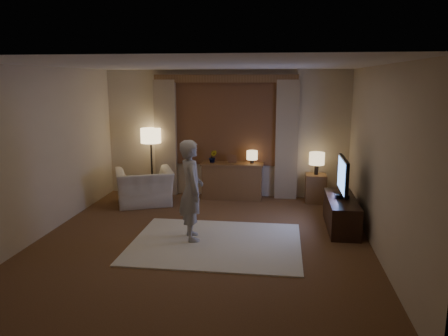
% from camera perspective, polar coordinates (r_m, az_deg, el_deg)
% --- Properties ---
extents(room, '(5.04, 5.54, 2.64)m').
position_cam_1_polar(room, '(6.82, -2.21, 2.48)').
color(room, brown).
rests_on(room, ground).
extents(rug, '(2.50, 2.00, 0.02)m').
position_cam_1_polar(rug, '(6.60, -1.06, -9.77)').
color(rug, beige).
rests_on(rug, floor).
extents(sideboard, '(1.20, 0.40, 0.70)m').
position_cam_1_polar(sideboard, '(8.93, 1.08, -1.79)').
color(sideboard, brown).
rests_on(sideboard, floor).
extents(picture_frame, '(0.16, 0.02, 0.20)m').
position_cam_1_polar(picture_frame, '(8.84, 1.09, 1.05)').
color(picture_frame, brown).
rests_on(picture_frame, sideboard).
extents(plant, '(0.17, 0.13, 0.30)m').
position_cam_1_polar(plant, '(8.89, -1.47, 1.43)').
color(plant, '#999999').
rests_on(plant, sideboard).
extents(table_lamp_sideboard, '(0.22, 0.22, 0.30)m').
position_cam_1_polar(table_lamp_sideboard, '(8.79, 3.69, 1.61)').
color(table_lamp_sideboard, black).
rests_on(table_lamp_sideboard, sideboard).
extents(floor_lamp, '(0.41, 0.41, 1.42)m').
position_cam_1_polar(floor_lamp, '(9.13, -9.53, 3.71)').
color(floor_lamp, black).
rests_on(floor_lamp, floor).
extents(armchair, '(1.34, 1.27, 0.69)m').
position_cam_1_polar(armchair, '(8.63, -10.36, -2.49)').
color(armchair, beige).
rests_on(armchair, floor).
extents(side_table, '(0.40, 0.40, 0.56)m').
position_cam_1_polar(side_table, '(8.87, 11.87, -2.60)').
color(side_table, brown).
rests_on(side_table, floor).
extents(table_lamp_side, '(0.30, 0.30, 0.44)m').
position_cam_1_polar(table_lamp_side, '(8.75, 12.03, 1.14)').
color(table_lamp_side, black).
rests_on(table_lamp_side, side_table).
extents(tv_stand, '(0.45, 1.40, 0.50)m').
position_cam_1_polar(tv_stand, '(7.45, 15.04, -5.70)').
color(tv_stand, black).
rests_on(tv_stand, floor).
extents(tv, '(0.23, 0.93, 0.67)m').
position_cam_1_polar(tv, '(7.30, 15.28, -1.06)').
color(tv, black).
rests_on(tv, tv_stand).
extents(person, '(0.54, 0.65, 1.52)m').
position_cam_1_polar(person, '(6.55, -4.28, -2.90)').
color(person, '#A8A29B').
rests_on(person, rug).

